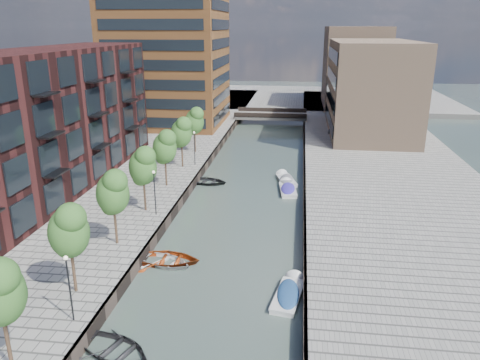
% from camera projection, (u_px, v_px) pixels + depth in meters
% --- Properties ---
extents(water, '(300.00, 300.00, 0.00)m').
position_uv_depth(water, '(253.00, 175.00, 56.56)').
color(water, '#38473F').
rests_on(water, ground).
extents(quay_right, '(20.00, 140.00, 1.00)m').
position_uv_depth(quay_right, '(390.00, 176.00, 54.45)').
color(quay_right, gray).
rests_on(quay_right, ground).
extents(quay_wall_left, '(0.25, 140.00, 1.00)m').
position_uv_depth(quay_wall_left, '(204.00, 169.00, 57.14)').
color(quay_wall_left, '#332823').
rests_on(quay_wall_left, ground).
extents(quay_wall_right, '(0.25, 140.00, 1.00)m').
position_uv_depth(quay_wall_right, '(304.00, 173.00, 55.66)').
color(quay_wall_right, '#332823').
rests_on(quay_wall_right, ground).
extents(far_closure, '(80.00, 40.00, 1.00)m').
position_uv_depth(far_closure, '(279.00, 98.00, 112.89)').
color(far_closure, gray).
rests_on(far_closure, ground).
extents(apartment_block, '(8.00, 38.00, 14.00)m').
position_uv_depth(apartment_block, '(47.00, 121.00, 47.07)').
color(apartment_block, black).
rests_on(apartment_block, quay_left).
extents(tower, '(18.00, 18.00, 30.00)m').
position_uv_depth(tower, '(167.00, 33.00, 77.14)').
color(tower, '#975A2C').
rests_on(tower, quay_left).
extents(tan_block_near, '(12.00, 25.00, 14.00)m').
position_uv_depth(tan_block_near, '(370.00, 87.00, 72.80)').
color(tan_block_near, '#93735A').
rests_on(tan_block_near, quay_right).
extents(tan_block_far, '(12.00, 20.00, 16.00)m').
position_uv_depth(tan_block_far, '(354.00, 67.00, 96.97)').
color(tan_block_far, '#93735A').
rests_on(tan_block_far, quay_right).
extents(bridge, '(13.00, 6.00, 1.30)m').
position_uv_depth(bridge, '(271.00, 115.00, 86.25)').
color(bridge, gray).
rests_on(bridge, ground).
extents(tree_1, '(2.50, 2.50, 5.95)m').
position_uv_depth(tree_1, '(69.00, 229.00, 28.62)').
color(tree_1, '#382619').
rests_on(tree_1, quay_left).
extents(tree_2, '(2.50, 2.50, 5.95)m').
position_uv_depth(tree_2, '(113.00, 191.00, 35.21)').
color(tree_2, '#382619').
rests_on(tree_2, quay_left).
extents(tree_3, '(2.50, 2.50, 5.95)m').
position_uv_depth(tree_3, '(143.00, 165.00, 41.80)').
color(tree_3, '#382619').
rests_on(tree_3, quay_left).
extents(tree_4, '(2.50, 2.50, 5.95)m').
position_uv_depth(tree_4, '(165.00, 146.00, 48.39)').
color(tree_4, '#382619').
rests_on(tree_4, quay_left).
extents(tree_5, '(2.50, 2.50, 5.95)m').
position_uv_depth(tree_5, '(181.00, 131.00, 54.98)').
color(tree_5, '#382619').
rests_on(tree_5, quay_left).
extents(tree_6, '(2.50, 2.50, 5.95)m').
position_uv_depth(tree_6, '(194.00, 120.00, 61.57)').
color(tree_6, '#382619').
rests_on(tree_6, quay_left).
extents(lamp_0, '(0.24, 0.24, 4.12)m').
position_uv_depth(lamp_0, '(69.00, 282.00, 26.20)').
color(lamp_0, black).
rests_on(lamp_0, quay_left).
extents(lamp_1, '(0.24, 0.24, 4.12)m').
position_uv_depth(lamp_1, '(155.00, 188.00, 41.27)').
color(lamp_1, black).
rests_on(lamp_1, quay_left).
extents(lamp_2, '(0.24, 0.24, 4.12)m').
position_uv_depth(lamp_2, '(194.00, 145.00, 56.33)').
color(lamp_2, black).
rests_on(lamp_2, quay_left).
extents(sloop_1, '(5.39, 4.62, 0.94)m').
position_uv_depth(sloop_1, '(115.00, 353.00, 25.78)').
color(sloop_1, black).
rests_on(sloop_1, ground).
extents(sloop_2, '(5.04, 3.60, 1.04)m').
position_uv_depth(sloop_2, '(167.00, 263.00, 35.55)').
color(sloop_2, '#993710').
rests_on(sloop_2, ground).
extents(sloop_3, '(5.09, 4.32, 0.90)m').
position_uv_depth(sloop_3, '(165.00, 264.00, 35.37)').
color(sloop_3, silver).
rests_on(sloop_3, ground).
extents(sloop_4, '(5.16, 4.00, 0.98)m').
position_uv_depth(sloop_4, '(207.00, 183.00, 53.44)').
color(sloop_4, black).
rests_on(sloop_4, ground).
extents(motorboat_0, '(2.33, 4.78, 1.52)m').
position_uv_depth(motorboat_0, '(289.00, 293.00, 31.18)').
color(motorboat_0, silver).
rests_on(motorboat_0, ground).
extents(motorboat_3, '(2.16, 4.88, 1.57)m').
position_uv_depth(motorboat_3, '(287.00, 189.00, 51.04)').
color(motorboat_3, silver).
rests_on(motorboat_3, ground).
extents(motorboat_4, '(2.73, 4.85, 1.53)m').
position_uv_depth(motorboat_4, '(286.00, 180.00, 54.13)').
color(motorboat_4, beige).
rests_on(motorboat_4, ground).
extents(car, '(2.48, 4.28, 1.37)m').
position_uv_depth(car, '(335.00, 128.00, 74.06)').
color(car, '#9B9CA0').
rests_on(car, quay_right).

